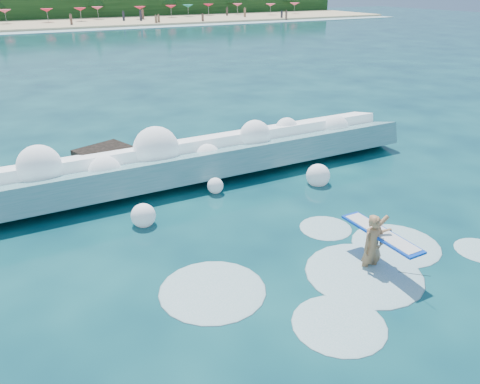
{
  "coord_description": "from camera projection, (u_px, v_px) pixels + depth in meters",
  "views": [
    {
      "loc": [
        -4.25,
        -8.73,
        6.71
      ],
      "look_at": [
        1.5,
        2.0,
        1.2
      ],
      "focal_mm": 35.0,
      "sensor_mm": 36.0,
      "label": 1
    }
  ],
  "objects": [
    {
      "name": "ground",
      "position": [
        225.0,
        277.0,
        11.61
      ],
      "size": [
        200.0,
        200.0,
        0.0
      ],
      "primitive_type": "plane",
      "color": "#062837",
      "rests_on": "ground"
    },
    {
      "name": "beach",
      "position": [
        6.0,
        26.0,
        74.14
      ],
      "size": [
        140.0,
        20.0,
        0.4
      ],
      "primitive_type": "cube",
      "color": "tan",
      "rests_on": "ground"
    },
    {
      "name": "surf_foam",
      "position": [
        337.0,
        273.0,
        11.78
      ],
      "size": [
        9.19,
        5.38,
        0.15
      ],
      "color": "silver",
      "rests_on": "ground"
    },
    {
      "name": "beachgoers",
      "position": [
        45.0,
        20.0,
        73.82
      ],
      "size": [
        98.66,
        13.34,
        1.86
      ],
      "color": "#3F332D",
      "rests_on": "ground"
    },
    {
      "name": "wet_band",
      "position": [
        11.0,
        33.0,
        65.38
      ],
      "size": [
        140.0,
        5.0,
        0.08
      ],
      "primitive_type": "cube",
      "color": "silver",
      "rests_on": "ground"
    },
    {
      "name": "surfer_with_board",
      "position": [
        375.0,
        244.0,
        11.78
      ],
      "size": [
        0.9,
        2.91,
        1.76
      ],
      "color": "#A7764E",
      "rests_on": "ground"
    },
    {
      "name": "beach_umbrellas",
      "position": [
        2.0,
        11.0,
        74.97
      ],
      "size": [
        113.19,
        6.61,
        0.5
      ],
      "color": "#148076",
      "rests_on": "ground"
    },
    {
      "name": "rock_cluster",
      "position": [
        17.0,
        186.0,
        15.75
      ],
      "size": [
        7.97,
        3.21,
        1.29
      ],
      "color": "black",
      "rests_on": "ground"
    },
    {
      "name": "breaking_wave",
      "position": [
        188.0,
        162.0,
        17.41
      ],
      "size": [
        18.17,
        2.82,
        1.57
      ],
      "color": "teal",
      "rests_on": "ground"
    },
    {
      "name": "wave_spray",
      "position": [
        171.0,
        155.0,
        16.84
      ],
      "size": [
        14.89,
        4.46,
        2.1
      ],
      "color": "white",
      "rests_on": "ground"
    }
  ]
}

